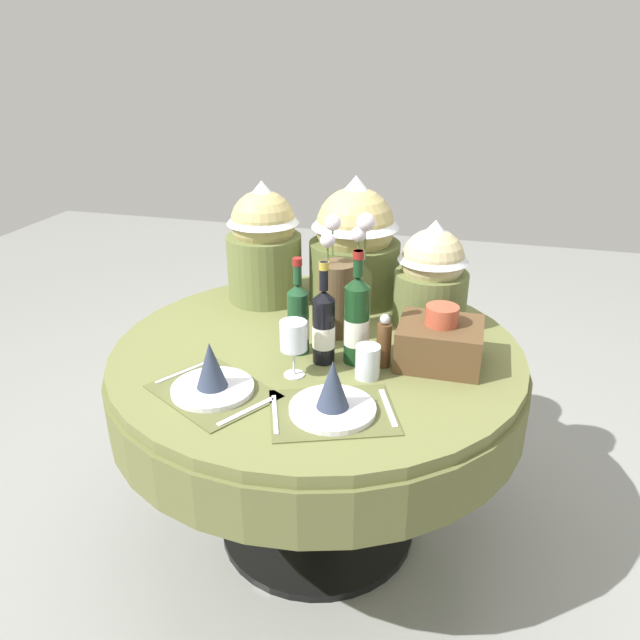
{
  "coord_description": "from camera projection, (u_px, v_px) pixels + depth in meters",
  "views": [
    {
      "loc": [
        0.48,
        -1.76,
        1.7
      ],
      "look_at": [
        0.0,
        0.03,
        0.86
      ],
      "focal_mm": 34.31,
      "sensor_mm": 36.0,
      "label": 1
    }
  ],
  "objects": [
    {
      "name": "woven_basket_side_right",
      "position": [
        440.0,
        341.0,
        1.91
      ],
      "size": [
        0.26,
        0.23,
        0.19
      ],
      "color": "brown",
      "rests_on": "dining_table"
    },
    {
      "name": "flower_vase",
      "position": [
        338.0,
        289.0,
        2.08
      ],
      "size": [
        0.18,
        0.16,
        0.42
      ],
      "color": "brown",
      "rests_on": "dining_table"
    },
    {
      "name": "wine_bottle_left",
      "position": [
        298.0,
        318.0,
        1.96
      ],
      "size": [
        0.07,
        0.07,
        0.32
      ],
      "color": "#194223",
      "rests_on": "dining_table"
    },
    {
      "name": "wine_bottle_rear",
      "position": [
        357.0,
        320.0,
        1.89
      ],
      "size": [
        0.08,
        0.08,
        0.37
      ],
      "color": "#143819",
      "rests_on": "dining_table"
    },
    {
      "name": "gift_tub_back_right",
      "position": [
        432.0,
        270.0,
        2.14
      ],
      "size": [
        0.26,
        0.26,
        0.38
      ],
      "color": "olive",
      "rests_on": "dining_table"
    },
    {
      "name": "ground",
      "position": [
        318.0,
        525.0,
        2.37
      ],
      "size": [
        8.0,
        8.0,
        0.0
      ],
      "primitive_type": "plane",
      "color": "gray"
    },
    {
      "name": "wine_glass_left",
      "position": [
        293.0,
        337.0,
        1.81
      ],
      "size": [
        0.08,
        0.08,
        0.18
      ],
      "color": "silver",
      "rests_on": "dining_table"
    },
    {
      "name": "gift_tub_back_left",
      "position": [
        264.0,
        238.0,
        2.33
      ],
      "size": [
        0.29,
        0.29,
        0.47
      ],
      "color": "olive",
      "rests_on": "dining_table"
    },
    {
      "name": "place_setting_right",
      "position": [
        333.0,
        398.0,
        1.66
      ],
      "size": [
        0.41,
        0.37,
        0.16
      ],
      "color": "brown",
      "rests_on": "dining_table"
    },
    {
      "name": "place_setting_left",
      "position": [
        212.0,
        378.0,
        1.76
      ],
      "size": [
        0.42,
        0.4,
        0.16
      ],
      "color": "brown",
      "rests_on": "dining_table"
    },
    {
      "name": "pepper_mill",
      "position": [
        384.0,
        342.0,
        1.89
      ],
      "size": [
        0.05,
        0.05,
        0.18
      ],
      "color": "brown",
      "rests_on": "dining_table"
    },
    {
      "name": "tumbler_near_left",
      "position": [
        368.0,
        362.0,
        1.84
      ],
      "size": [
        0.08,
        0.08,
        0.1
      ],
      "primitive_type": "cylinder",
      "color": "silver",
      "rests_on": "dining_table"
    },
    {
      "name": "wine_bottle_centre",
      "position": [
        324.0,
        326.0,
        1.9
      ],
      "size": [
        0.07,
        0.07,
        0.33
      ],
      "color": "black",
      "rests_on": "dining_table"
    },
    {
      "name": "gift_tub_back_centre",
      "position": [
        355.0,
        237.0,
        2.32
      ],
      "size": [
        0.35,
        0.35,
        0.49
      ],
      "color": "#566033",
      "rests_on": "dining_table"
    },
    {
      "name": "dining_table",
      "position": [
        317.0,
        382.0,
        2.11
      ],
      "size": [
        1.39,
        1.39,
        0.78
      ],
      "color": "olive",
      "rests_on": "ground"
    }
  ]
}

